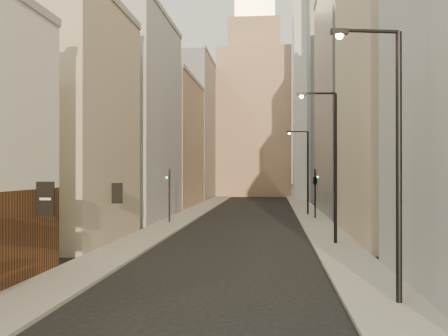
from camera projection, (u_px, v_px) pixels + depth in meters
sidewalk_left at (200, 209)px, 62.22m from camera, size 3.00×140.00×0.15m
sidewalk_right at (305, 209)px, 60.96m from camera, size 3.00×140.00×0.15m
left_bldg_beige at (59, 124)px, 33.93m from camera, size 8.00×12.00×16.00m
left_bldg_grey at (127, 119)px, 49.86m from camera, size 8.00×16.00×20.00m
left_bldg_tan at (166, 144)px, 67.77m from camera, size 8.00×18.00×17.00m
left_bldg_wingrid at (190, 130)px, 87.70m from camera, size 8.00×20.00×24.00m
right_bldg_beige at (406, 98)px, 35.60m from camera, size 8.00×16.00×20.00m
right_bldg_wingrid at (358, 97)px, 55.52m from camera, size 8.00×20.00×26.00m
highrise at (366, 46)px, 82.88m from camera, size 21.00×23.00×51.20m
clock_tower at (255, 106)px, 98.61m from camera, size 14.00×14.00×44.90m
white_tower at (317, 89)px, 83.62m from camera, size 8.00×8.00×41.50m
streetlamp_near at (392, 148)px, 17.65m from camera, size 2.55×0.71×9.82m
streetlamp_mid at (331, 158)px, 32.22m from camera, size 2.60×0.47×9.90m
streetlamp_far at (306, 167)px, 53.28m from camera, size 2.36×0.59×9.07m
traffic_light_left at (169, 187)px, 45.18m from camera, size 0.52×0.38×5.00m
traffic_light_right at (315, 180)px, 49.14m from camera, size 0.78×0.78×5.00m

